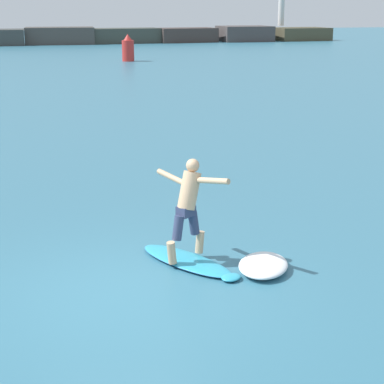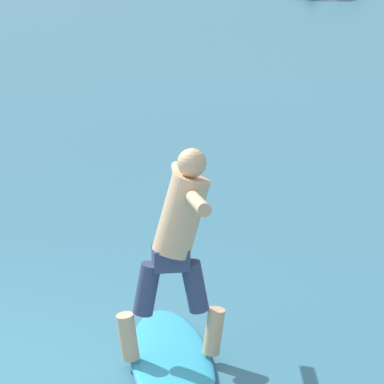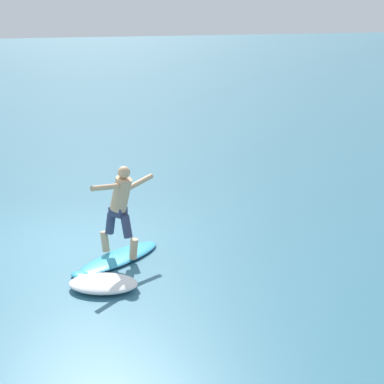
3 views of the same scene
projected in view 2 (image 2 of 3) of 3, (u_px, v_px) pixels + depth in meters
surfboard at (172, 363)px, 6.77m from camera, size 1.45×1.99×0.22m
surfer at (179, 239)px, 6.53m from camera, size 0.92×1.35×1.60m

